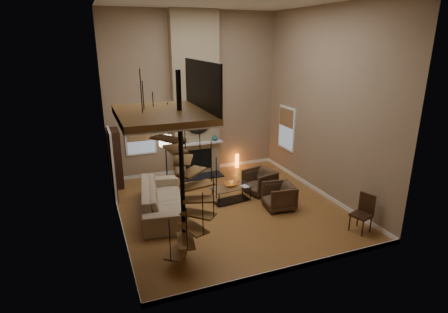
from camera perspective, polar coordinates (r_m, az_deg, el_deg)
name	(u,v)px	position (r m, az deg, el deg)	size (l,w,h in m)	color
ground	(229,207)	(10.44, 0.80, -7.99)	(6.00, 6.50, 0.01)	#AF7538
back_wall	(194,95)	(12.59, -4.78, 9.62)	(6.00, 0.02, 5.50)	#947B5F
front_wall	(296,144)	(6.75, 11.33, 1.98)	(6.00, 0.02, 5.50)	#947B5F
left_wall	(111,121)	(8.90, -17.40, 5.37)	(0.02, 6.50, 5.50)	#947B5F
right_wall	(325,105)	(11.03, 15.61, 7.84)	(0.02, 6.50, 5.50)	#947B5F
baseboard_back	(196,169)	(13.24, -4.47, -1.98)	(6.00, 0.02, 0.12)	white
baseboard_front	(288,269)	(7.92, 10.06, -17.06)	(6.00, 0.02, 0.12)	white
baseboard_left	(121,224)	(9.81, -15.87, -10.13)	(0.02, 6.50, 0.12)	white
baseboard_right	(317,190)	(11.77, 14.48, -5.14)	(0.02, 6.50, 0.12)	white
chimney_breast	(195,96)	(12.41, -4.52, 9.51)	(1.60, 0.38, 5.50)	#968361
hearth	(201,176)	(12.66, -3.57, -3.12)	(1.50, 0.60, 0.04)	black
firebox	(199,159)	(12.74, -4.02, -0.45)	(0.95, 0.02, 0.72)	black
mantel	(199,144)	(12.49, -3.97, 2.05)	(1.70, 0.18, 0.06)	white
mirror_frame	(198,120)	(12.35, -4.13, 5.70)	(0.94, 0.94, 0.10)	black
mirror_disc	(198,120)	(12.36, -4.15, 5.70)	(0.80, 0.80, 0.01)	white
vase_left	(183,140)	(12.34, -6.48, 2.53)	(0.24, 0.24, 0.25)	black
vase_right	(215,138)	(12.67, -1.45, 2.96)	(0.20, 0.20, 0.21)	#1C5863
window_back	(140,132)	(12.39, -13.07, 3.75)	(1.02, 0.06, 1.52)	white
window_right	(287,128)	(12.87, 9.83, 4.50)	(0.06, 1.02, 1.52)	white
entry_door	(113,165)	(11.09, -17.11, -1.35)	(0.10, 1.05, 2.16)	white
loft	(167,111)	(7.18, -8.93, 7.06)	(1.70, 2.20, 1.09)	brown
spiral_stair	(183,179)	(7.65, -6.50, -3.50)	(1.47, 1.47, 4.06)	black
hutch	(115,158)	(12.11, -16.86, -0.20)	(0.39, 0.82, 1.84)	#311B10
sofa	(162,199)	(10.13, -9.77, -6.62)	(2.80, 1.09, 0.82)	tan
armchair_near	(262,181)	(11.34, 5.94, -3.93)	(0.82, 0.85, 0.77)	#493321
armchair_far	(281,196)	(10.39, 9.04, -6.20)	(0.79, 0.81, 0.74)	#493321
coffee_table	(231,192)	(10.70, 1.17, -5.62)	(1.24, 0.73, 0.45)	silver
bowl	(231,185)	(10.66, 1.07, -4.46)	(0.43, 0.43, 0.11)	orange
book	(244,187)	(10.64, 3.23, -4.75)	(0.19, 0.26, 0.02)	gray
floor_lamp	(166,145)	(11.49, -9.19, 1.81)	(0.40, 0.40, 1.71)	black
accent_lamp	(237,161)	(13.51, 2.06, -0.67)	(0.14, 0.14, 0.50)	orange
side_chair	(364,211)	(9.68, 21.11, -8.02)	(0.55, 0.54, 0.95)	#311B10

